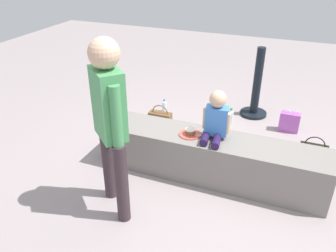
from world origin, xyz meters
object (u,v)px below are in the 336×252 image
object	(u,v)px
water_bottle_far_side	(231,117)
handbag_black_leather	(313,152)
cake_plate	(190,133)
gift_bag	(289,122)
water_bottle_near_gift	(164,106)
adult_standing	(110,115)
child_seated	(216,118)
handbag_brown_canvas	(160,121)

from	to	relation	value
water_bottle_far_side	handbag_black_leather	bearing A→B (deg)	-25.99
cake_plate	handbag_black_leather	distance (m)	1.44
gift_bag	handbag_black_leather	distance (m)	0.67
cake_plate	water_bottle_near_gift	world-z (taller)	cake_plate
adult_standing	water_bottle_near_gift	xyz separation A→B (m)	(-0.35, 1.98, -0.85)
adult_standing	water_bottle_far_side	xyz separation A→B (m)	(0.61, 1.94, -0.83)
water_bottle_far_side	gift_bag	bearing A→B (deg)	8.12
adult_standing	cake_plate	size ratio (longest dim) A/B	6.91
child_seated	water_bottle_near_gift	size ratio (longest dim) A/B	2.60
handbag_black_leather	gift_bag	bearing A→B (deg)	116.36
adult_standing	gift_bag	distance (m)	2.57
adult_standing	water_bottle_near_gift	distance (m)	2.18
child_seated	handbag_brown_canvas	distance (m)	1.21
gift_bag	water_bottle_near_gift	xyz separation A→B (m)	(-1.68, -0.07, -0.04)
gift_bag	water_bottle_near_gift	distance (m)	1.68
water_bottle_near_gift	child_seated	bearing A→B (deg)	-49.83
gift_bag	handbag_black_leather	xyz separation A→B (m)	(0.30, -0.60, -0.02)
child_seated	cake_plate	world-z (taller)	child_seated
adult_standing	handbag_brown_canvas	world-z (taller)	adult_standing
adult_standing	handbag_brown_canvas	distance (m)	1.65
adult_standing	handbag_brown_canvas	bearing A→B (deg)	97.13
gift_bag	water_bottle_near_gift	world-z (taller)	gift_bag
child_seated	water_bottle_near_gift	bearing A→B (deg)	130.17
adult_standing	gift_bag	world-z (taller)	adult_standing
handbag_brown_canvas	water_bottle_far_side	bearing A→B (deg)	32.84
child_seated	gift_bag	distance (m)	1.54
adult_standing	water_bottle_far_side	size ratio (longest dim) A/B	6.61
adult_standing	handbag_black_leather	bearing A→B (deg)	41.46
cake_plate	gift_bag	bearing A→B (deg)	55.93
cake_plate	gift_bag	world-z (taller)	cake_plate
child_seated	cake_plate	distance (m)	0.31
gift_bag	water_bottle_far_side	distance (m)	0.73
water_bottle_far_side	handbag_black_leather	world-z (taller)	handbag_black_leather
cake_plate	water_bottle_near_gift	size ratio (longest dim) A/B	1.21
cake_plate	handbag_brown_canvas	distance (m)	1.00
adult_standing	water_bottle_far_side	bearing A→B (deg)	72.64
water_bottle_near_gift	cake_plate	bearing A→B (deg)	-57.73
water_bottle_near_gift	water_bottle_far_side	xyz separation A→B (m)	(0.95, -0.03, 0.02)
adult_standing	handbag_black_leather	world-z (taller)	adult_standing
gift_bag	water_bottle_near_gift	bearing A→B (deg)	-177.63
child_seated	gift_bag	world-z (taller)	child_seated
gift_bag	water_bottle_far_side	world-z (taller)	gift_bag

